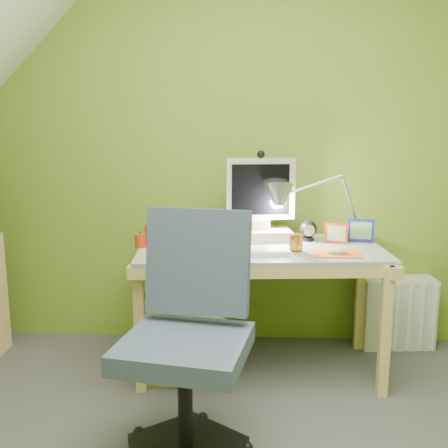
{
  "coord_description": "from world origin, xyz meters",
  "views": [
    {
      "loc": [
        0.1,
        -1.55,
        1.35
      ],
      "look_at": [
        0.0,
        1.0,
        0.85
      ],
      "focal_mm": 42.0,
      "sensor_mm": 36.0,
      "label": 1
    }
  ],
  "objects_px": {
    "desk_lamp": "(342,192)",
    "task_chair": "(184,343)",
    "radiator": "(397,313)",
    "desk": "(260,308)",
    "monitor": "(260,198)"
  },
  "relations": [
    {
      "from": "desk_lamp",
      "to": "task_chair",
      "type": "xyz_separation_m",
      "value": [
        -0.77,
        -0.99,
        -0.47
      ]
    },
    {
      "from": "radiator",
      "to": "desk",
      "type": "bearing_deg",
      "value": -163.07
    },
    {
      "from": "monitor",
      "to": "radiator",
      "type": "height_order",
      "value": "monitor"
    },
    {
      "from": "task_chair",
      "to": "radiator",
      "type": "bearing_deg",
      "value": 55.21
    },
    {
      "from": "task_chair",
      "to": "desk_lamp",
      "type": "bearing_deg",
      "value": 63.14
    },
    {
      "from": "desk_lamp",
      "to": "radiator",
      "type": "relative_size",
      "value": 1.27
    },
    {
      "from": "monitor",
      "to": "desk_lamp",
      "type": "bearing_deg",
      "value": -6.84
    },
    {
      "from": "desk",
      "to": "task_chair",
      "type": "height_order",
      "value": "task_chair"
    },
    {
      "from": "desk",
      "to": "task_chair",
      "type": "relative_size",
      "value": 1.31
    },
    {
      "from": "monitor",
      "to": "radiator",
      "type": "relative_size",
      "value": 1.12
    },
    {
      "from": "desk_lamp",
      "to": "monitor",
      "type": "bearing_deg",
      "value": 173.45
    },
    {
      "from": "task_chair",
      "to": "radiator",
      "type": "distance_m",
      "value": 1.64
    },
    {
      "from": "desk",
      "to": "monitor",
      "type": "xyz_separation_m",
      "value": [
        -0.0,
        0.18,
        0.59
      ]
    },
    {
      "from": "desk",
      "to": "radiator",
      "type": "bearing_deg",
      "value": 16.83
    },
    {
      "from": "monitor",
      "to": "desk_lamp",
      "type": "relative_size",
      "value": 0.88
    }
  ]
}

